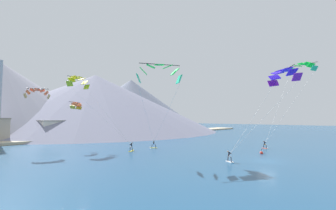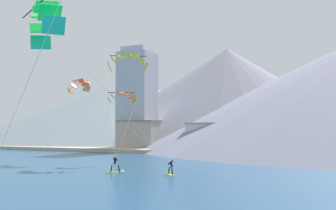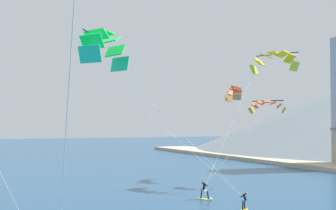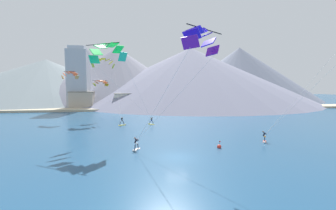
{
  "view_description": "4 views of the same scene",
  "coord_description": "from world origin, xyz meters",
  "px_view_note": "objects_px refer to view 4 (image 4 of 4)",
  "views": [
    {
      "loc": [
        -34.86,
        -12.26,
        6.34
      ],
      "look_at": [
        -1.54,
        18.7,
        9.04
      ],
      "focal_mm": 24.0,
      "sensor_mm": 36.0,
      "label": 1
    },
    {
      "loc": [
        13.06,
        -11.64,
        4.63
      ],
      "look_at": [
        0.33,
        18.0,
        6.67
      ],
      "focal_mm": 40.0,
      "sensor_mm": 36.0,
      "label": 2
    },
    {
      "loc": [
        30.99,
        2.06,
        7.03
      ],
      "look_at": [
        1.86,
        14.75,
        8.32
      ],
      "focal_mm": 50.0,
      "sensor_mm": 36.0,
      "label": 3
    },
    {
      "loc": [
        -4.57,
        -24.92,
        8.05
      ],
      "look_at": [
        0.51,
        11.52,
        5.08
      ],
      "focal_mm": 24.0,
      "sensor_mm": 36.0,
      "label": 4
    }
  ],
  "objects_px": {
    "parafoil_kite_distant_low_drift": "(70,74)",
    "kitesurfer_near_lead": "(123,123)",
    "parafoil_kite_near_trail": "(201,39)",
    "kitesurfer_near_trail": "(135,146)",
    "parafoil_kite_distant_high_outer": "(101,82)",
    "kitesurfer_mid_center": "(151,122)",
    "race_marker_buoy": "(219,147)",
    "parafoil_kite_mid_center": "(107,51)",
    "parafoil_kite_near_lead": "(103,62)",
    "kitesurfer_far_left": "(264,139)"
  },
  "relations": [
    {
      "from": "parafoil_kite_distant_low_drift",
      "to": "kitesurfer_near_lead",
      "type": "bearing_deg",
      "value": -40.19
    },
    {
      "from": "parafoil_kite_near_trail",
      "to": "parafoil_kite_distant_low_drift",
      "type": "relative_size",
      "value": 2.94
    },
    {
      "from": "kitesurfer_near_trail",
      "to": "parafoil_kite_distant_high_outer",
      "type": "xyz_separation_m",
      "value": [
        -8.7,
        30.44,
        8.66
      ]
    },
    {
      "from": "kitesurfer_near_lead",
      "to": "kitesurfer_mid_center",
      "type": "bearing_deg",
      "value": 3.77
    },
    {
      "from": "race_marker_buoy",
      "to": "parafoil_kite_distant_low_drift",
      "type": "bearing_deg",
      "value": 131.21
    },
    {
      "from": "kitesurfer_near_lead",
      "to": "parafoil_kite_mid_center",
      "type": "xyz_separation_m",
      "value": [
        -1.79,
        -9.26,
        13.41
      ]
    },
    {
      "from": "kitesurfer_near_trail",
      "to": "parafoil_kite_distant_low_drift",
      "type": "distance_m",
      "value": 36.2
    },
    {
      "from": "kitesurfer_near_trail",
      "to": "race_marker_buoy",
      "type": "height_order",
      "value": "kitesurfer_near_trail"
    },
    {
      "from": "kitesurfer_near_lead",
      "to": "kitesurfer_near_trail",
      "type": "distance_m",
      "value": 19.46
    },
    {
      "from": "kitesurfer_near_trail",
      "to": "parafoil_kite_near_lead",
      "type": "bearing_deg",
      "value": 104.69
    },
    {
      "from": "kitesurfer_near_trail",
      "to": "kitesurfer_near_lead",
      "type": "bearing_deg",
      "value": 98.06
    },
    {
      "from": "parafoil_kite_near_trail",
      "to": "race_marker_buoy",
      "type": "relative_size",
      "value": 12.42
    },
    {
      "from": "kitesurfer_near_lead",
      "to": "kitesurfer_far_left",
      "type": "relative_size",
      "value": 1.07
    },
    {
      "from": "parafoil_kite_near_trail",
      "to": "parafoil_kite_distant_high_outer",
      "type": "height_order",
      "value": "parafoil_kite_near_trail"
    },
    {
      "from": "parafoil_kite_near_lead",
      "to": "parafoil_kite_mid_center",
      "type": "bearing_deg",
      "value": -80.26
    },
    {
      "from": "parafoil_kite_mid_center",
      "to": "race_marker_buoy",
      "type": "bearing_deg",
      "value": -33.81
    },
    {
      "from": "kitesurfer_mid_center",
      "to": "parafoil_kite_mid_center",
      "type": "xyz_separation_m",
      "value": [
        -7.67,
        -9.65,
        13.53
      ]
    },
    {
      "from": "kitesurfer_near_trail",
      "to": "kitesurfer_far_left",
      "type": "height_order",
      "value": "kitesurfer_near_trail"
    },
    {
      "from": "kitesurfer_near_trail",
      "to": "parafoil_kite_distant_low_drift",
      "type": "height_order",
      "value": "parafoil_kite_distant_low_drift"
    },
    {
      "from": "parafoil_kite_near_trail",
      "to": "parafoil_kite_distant_high_outer",
      "type": "bearing_deg",
      "value": 113.44
    },
    {
      "from": "kitesurfer_far_left",
      "to": "race_marker_buoy",
      "type": "distance_m",
      "value": 7.89
    },
    {
      "from": "kitesurfer_mid_center",
      "to": "parafoil_kite_near_trail",
      "type": "xyz_separation_m",
      "value": [
        3.69,
        -25.06,
        12.55
      ]
    },
    {
      "from": "kitesurfer_near_trail",
      "to": "race_marker_buoy",
      "type": "bearing_deg",
      "value": -1.95
    },
    {
      "from": "parafoil_kite_mid_center",
      "to": "parafoil_kite_distant_low_drift",
      "type": "xyz_separation_m",
      "value": [
        -11.62,
        20.59,
        -2.8
      ]
    },
    {
      "from": "parafoil_kite_near_lead",
      "to": "parafoil_kite_distant_high_outer",
      "type": "xyz_separation_m",
      "value": [
        -0.58,
        -0.52,
        -5.1
      ]
    },
    {
      "from": "kitesurfer_mid_center",
      "to": "parafoil_kite_distant_low_drift",
      "type": "bearing_deg",
      "value": 150.44
    },
    {
      "from": "kitesurfer_near_trail",
      "to": "parafoil_kite_mid_center",
      "type": "xyz_separation_m",
      "value": [
        -4.52,
        10.01,
        13.46
      ]
    },
    {
      "from": "kitesurfer_far_left",
      "to": "parafoil_kite_mid_center",
      "type": "distance_m",
      "value": 28.08
    },
    {
      "from": "kitesurfer_near_lead",
      "to": "kitesurfer_far_left",
      "type": "xyz_separation_m",
      "value": [
        21.35,
        -17.67,
        -0.09
      ]
    },
    {
      "from": "kitesurfer_near_lead",
      "to": "race_marker_buoy",
      "type": "relative_size",
      "value": 1.77
    },
    {
      "from": "parafoil_kite_near_trail",
      "to": "parafoil_kite_distant_high_outer",
      "type": "xyz_separation_m",
      "value": [
        -15.54,
        35.85,
        -3.81
      ]
    },
    {
      "from": "parafoil_kite_distant_high_outer",
      "to": "parafoil_kite_mid_center",
      "type": "bearing_deg",
      "value": -78.44
    },
    {
      "from": "kitesurfer_mid_center",
      "to": "parafoil_kite_distant_low_drift",
      "type": "relative_size",
      "value": 0.38
    },
    {
      "from": "kitesurfer_far_left",
      "to": "parafoil_kite_near_lead",
      "type": "bearing_deg",
      "value": 132.33
    },
    {
      "from": "parafoil_kite_near_lead",
      "to": "parafoil_kite_distant_low_drift",
      "type": "relative_size",
      "value": 3.22
    },
    {
      "from": "kitesurfer_near_lead",
      "to": "parafoil_kite_distant_low_drift",
      "type": "distance_m",
      "value": 20.51
    },
    {
      "from": "kitesurfer_mid_center",
      "to": "kitesurfer_far_left",
      "type": "distance_m",
      "value": 23.78
    },
    {
      "from": "parafoil_kite_distant_low_drift",
      "to": "parafoil_kite_distant_high_outer",
      "type": "bearing_deg",
      "value": -1.22
    },
    {
      "from": "parafoil_kite_near_trail",
      "to": "kitesurfer_near_trail",
      "type": "bearing_deg",
      "value": 141.69
    },
    {
      "from": "parafoil_kite_near_lead",
      "to": "parafoil_kite_distant_high_outer",
      "type": "bearing_deg",
      "value": -138.55
    },
    {
      "from": "kitesurfer_near_trail",
      "to": "kitesurfer_far_left",
      "type": "relative_size",
      "value": 1.02
    },
    {
      "from": "kitesurfer_near_lead",
      "to": "parafoil_kite_near_trail",
      "type": "xyz_separation_m",
      "value": [
        9.57,
        -24.68,
        12.42
      ]
    },
    {
      "from": "kitesurfer_mid_center",
      "to": "parafoil_kite_mid_center",
      "type": "relative_size",
      "value": 0.12
    },
    {
      "from": "parafoil_kite_near_trail",
      "to": "race_marker_buoy",
      "type": "xyz_separation_m",
      "value": [
        4.14,
        5.03,
        -12.82
      ]
    },
    {
      "from": "parafoil_kite_mid_center",
      "to": "parafoil_kite_distant_high_outer",
      "type": "xyz_separation_m",
      "value": [
        -4.18,
        20.43,
        -4.79
      ]
    },
    {
      "from": "kitesurfer_near_lead",
      "to": "kitesurfer_far_left",
      "type": "height_order",
      "value": "kitesurfer_near_lead"
    },
    {
      "from": "kitesurfer_near_trail",
      "to": "parafoil_kite_distant_low_drift",
      "type": "xyz_separation_m",
      "value": [
        -16.14,
        30.6,
        10.66
      ]
    },
    {
      "from": "kitesurfer_near_trail",
      "to": "parafoil_kite_distant_high_outer",
      "type": "bearing_deg",
      "value": 105.95
    },
    {
      "from": "parafoil_kite_near_lead",
      "to": "parafoil_kite_distant_low_drift",
      "type": "bearing_deg",
      "value": -177.45
    },
    {
      "from": "kitesurfer_far_left",
      "to": "parafoil_kite_near_trail",
      "type": "bearing_deg",
      "value": -149.26
    }
  ]
}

